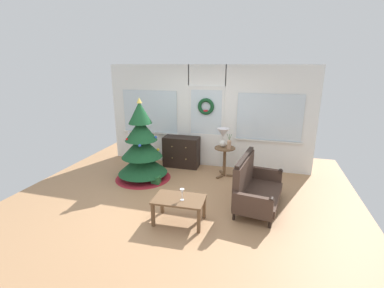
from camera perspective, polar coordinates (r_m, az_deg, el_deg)
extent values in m
plane|color=#AD7F56|center=(5.42, -2.13, -11.77)|extent=(6.76, 6.76, 0.00)
cube|color=white|center=(7.39, -8.60, 6.25)|extent=(2.15, 0.08, 2.55)
cube|color=white|center=(6.75, 15.84, 4.84)|extent=(2.15, 0.08, 2.55)
cube|color=white|center=(6.80, 3.21, 14.22)|extent=(0.94, 0.08, 0.50)
cube|color=silver|center=(6.93, 2.97, 3.61)|extent=(0.90, 0.05, 2.05)
cube|color=white|center=(7.05, 2.86, -0.98)|extent=(0.78, 0.02, 0.80)
cube|color=silver|center=(6.83, 2.97, 6.64)|extent=(0.78, 0.01, 1.10)
cube|color=silver|center=(7.33, -8.81, 6.74)|extent=(1.50, 0.01, 1.10)
cube|color=silver|center=(6.68, 15.89, 5.38)|extent=(1.50, 0.01, 1.10)
cube|color=silver|center=(7.43, -8.66, 2.39)|extent=(1.59, 0.06, 0.03)
cube|color=silver|center=(6.80, 15.52, 0.64)|extent=(1.59, 0.06, 0.03)
torus|color=#164424|center=(6.77, 2.92, 7.84)|extent=(0.41, 0.09, 0.41)
cube|color=red|center=(6.78, 2.88, 6.74)|extent=(0.10, 0.02, 0.10)
cylinder|color=#4C331E|center=(6.47, -10.19, -6.19)|extent=(0.10, 0.10, 0.20)
cone|color=maroon|center=(6.49, -10.17, -6.59)|extent=(1.28, 1.28, 0.10)
cone|color=#194C28|center=(6.37, -10.32, -3.84)|extent=(1.12, 1.12, 0.48)
cone|color=#194C28|center=(6.25, -10.50, -0.50)|extent=(0.92, 0.92, 0.48)
cone|color=#194C28|center=(6.15, -10.69, 2.96)|extent=(0.72, 0.72, 0.48)
cone|color=#194C28|center=(6.07, -10.88, 6.52)|extent=(0.52, 0.52, 0.48)
cone|color=#E0BC4C|center=(6.03, -11.02, 8.99)|extent=(0.12, 0.12, 0.12)
sphere|color=red|center=(6.38, -10.92, 4.39)|extent=(0.07, 0.07, 0.07)
sphere|color=gold|center=(6.48, -12.24, 1.16)|extent=(0.07, 0.07, 0.07)
sphere|color=silver|center=(6.09, -13.06, 2.25)|extent=(0.05, 0.05, 0.05)
sphere|color=#264CB2|center=(5.88, -10.90, -0.32)|extent=(0.07, 0.07, 0.07)
sphere|color=red|center=(6.11, -13.47, 0.98)|extent=(0.05, 0.05, 0.05)
sphere|color=gold|center=(6.32, -7.13, -1.19)|extent=(0.06, 0.06, 0.06)
sphere|color=silver|center=(6.45, -11.25, 2.38)|extent=(0.07, 0.07, 0.07)
sphere|color=#264CB2|center=(6.14, -7.61, 1.41)|extent=(0.06, 0.06, 0.06)
cube|color=black|center=(7.00, -2.21, -1.63)|extent=(0.90, 0.43, 0.78)
sphere|color=tan|center=(6.80, -4.23, -0.54)|extent=(0.03, 0.03, 0.03)
sphere|color=tan|center=(6.69, -1.32, -0.78)|extent=(0.03, 0.03, 0.03)
sphere|color=tan|center=(6.89, -4.18, -2.93)|extent=(0.03, 0.03, 0.03)
sphere|color=tan|center=(6.79, -1.30, -3.20)|extent=(0.03, 0.03, 0.03)
cylinder|color=black|center=(4.76, 16.00, -15.78)|extent=(0.05, 0.05, 0.14)
cylinder|color=black|center=(5.88, 17.73, -9.45)|extent=(0.05, 0.05, 0.14)
cylinder|color=black|center=(4.85, 8.75, -14.68)|extent=(0.05, 0.05, 0.14)
cylinder|color=black|center=(5.95, 11.93, -8.69)|extent=(0.05, 0.05, 0.14)
cube|color=#473328|center=(5.28, 13.82, -10.51)|extent=(0.87, 1.29, 0.14)
cube|color=#473328|center=(5.17, 10.82, -6.27)|extent=(0.28, 1.21, 0.62)
cube|color=black|center=(5.05, 11.02, -2.71)|extent=(0.24, 1.18, 0.06)
cube|color=#473328|center=(4.65, 12.50, -12.62)|extent=(0.67, 0.18, 0.38)
cylinder|color=black|center=(4.54, 16.30, -11.25)|extent=(0.10, 0.10, 0.09)
cube|color=#473328|center=(5.82, 15.02, -6.71)|extent=(0.67, 0.18, 0.38)
cylinder|color=black|center=(5.73, 18.03, -5.50)|extent=(0.10, 0.10, 0.09)
cylinder|color=brown|center=(6.33, 6.92, -0.85)|extent=(0.48, 0.48, 0.02)
cylinder|color=brown|center=(6.44, 6.81, -3.85)|extent=(0.07, 0.07, 0.68)
cube|color=brown|center=(6.54, 8.11, -6.60)|extent=(0.20, 0.05, 0.04)
cube|color=brown|center=(6.69, 6.23, -5.96)|extent=(0.14, 0.20, 0.04)
cube|color=brown|center=(6.44, 5.81, -6.87)|extent=(0.14, 0.20, 0.04)
sphere|color=silver|center=(6.35, 6.47, 0.10)|extent=(0.16, 0.16, 0.16)
cylinder|color=silver|center=(6.31, 6.50, 1.22)|extent=(0.02, 0.02, 0.06)
cone|color=silver|center=(6.28, 6.54, 2.37)|extent=(0.28, 0.28, 0.20)
cylinder|color=tan|center=(6.23, 7.77, -0.27)|extent=(0.09, 0.09, 0.16)
sphere|color=tan|center=(6.21, 7.79, 0.44)|extent=(0.10, 0.10, 0.10)
cylinder|color=#4C7042|center=(6.18, 7.64, 1.34)|extent=(0.07, 0.01, 0.17)
cylinder|color=#4C7042|center=(6.18, 7.83, 1.33)|extent=(0.01, 0.01, 0.18)
cylinder|color=#4C7042|center=(6.18, 8.02, 1.31)|extent=(0.07, 0.01, 0.17)
cube|color=brown|center=(4.57, -2.72, -11.47)|extent=(0.86, 0.55, 0.03)
cube|color=brown|center=(4.61, -8.17, -14.51)|extent=(0.05, 0.05, 0.41)
cube|color=brown|center=(4.41, 1.43, -15.83)|extent=(0.05, 0.05, 0.41)
cube|color=brown|center=(4.96, -6.28, -12.01)|extent=(0.05, 0.05, 0.41)
cube|color=brown|center=(4.78, 2.56, -13.08)|extent=(0.05, 0.05, 0.41)
cylinder|color=silver|center=(4.51, -2.07, -11.60)|extent=(0.06, 0.06, 0.01)
cylinder|color=silver|center=(4.49, -2.08, -11.01)|extent=(0.01, 0.01, 0.10)
cone|color=silver|center=(4.44, -2.09, -9.92)|extent=(0.08, 0.08, 0.09)
cube|color=#266633|center=(6.13, -7.55, -7.48)|extent=(0.18, 0.16, 0.18)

